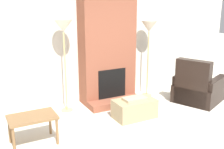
{
  "coord_description": "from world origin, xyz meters",
  "views": [
    {
      "loc": [
        -2.67,
        -2.83,
        2.22
      ],
      "look_at": [
        0.0,
        2.23,
        0.65
      ],
      "focal_mm": 45.0,
      "sensor_mm": 36.0,
      "label": 1
    }
  ],
  "objects_px": {
    "side_table": "(32,120)",
    "floor_lamp_left": "(63,30)",
    "floor_lamp_right": "(149,30)",
    "armchair": "(197,89)",
    "ottoman": "(134,108)"
  },
  "relations": [
    {
      "from": "armchair",
      "to": "side_table",
      "type": "height_order",
      "value": "armchair"
    },
    {
      "from": "side_table",
      "to": "floor_lamp_left",
      "type": "bearing_deg",
      "value": 49.19
    },
    {
      "from": "ottoman",
      "to": "armchair",
      "type": "relative_size",
      "value": 0.63
    },
    {
      "from": "side_table",
      "to": "floor_lamp_left",
      "type": "height_order",
      "value": "floor_lamp_left"
    },
    {
      "from": "ottoman",
      "to": "floor_lamp_left",
      "type": "relative_size",
      "value": 0.43
    },
    {
      "from": "floor_lamp_left",
      "to": "floor_lamp_right",
      "type": "relative_size",
      "value": 1.06
    },
    {
      "from": "floor_lamp_right",
      "to": "floor_lamp_left",
      "type": "bearing_deg",
      "value": -180.0
    },
    {
      "from": "ottoman",
      "to": "armchair",
      "type": "distance_m",
      "value": 1.69
    },
    {
      "from": "armchair",
      "to": "floor_lamp_right",
      "type": "height_order",
      "value": "floor_lamp_right"
    },
    {
      "from": "ottoman",
      "to": "floor_lamp_right",
      "type": "xyz_separation_m",
      "value": [
        0.94,
        0.95,
        1.34
      ]
    },
    {
      "from": "armchair",
      "to": "floor_lamp_left",
      "type": "height_order",
      "value": "floor_lamp_left"
    },
    {
      "from": "side_table",
      "to": "floor_lamp_left",
      "type": "xyz_separation_m",
      "value": [
        0.9,
        1.04,
        1.22
      ]
    },
    {
      "from": "armchair",
      "to": "floor_lamp_right",
      "type": "xyz_separation_m",
      "value": [
        -0.74,
        0.85,
        1.25
      ]
    },
    {
      "from": "armchair",
      "to": "floor_lamp_left",
      "type": "distance_m",
      "value": 3.14
    },
    {
      "from": "floor_lamp_left",
      "to": "side_table",
      "type": "bearing_deg",
      "value": -130.81
    }
  ]
}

